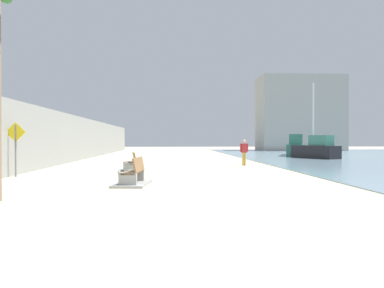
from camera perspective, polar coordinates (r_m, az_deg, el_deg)
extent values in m
plane|color=#C6B793|center=(28.66, -2.83, -2.57)|extent=(120.00, 120.00, 0.00)
cube|color=gray|center=(29.53, -17.55, 0.77)|extent=(0.80, 64.00, 3.37)
cube|color=gray|center=(13.36, -9.30, -5.18)|extent=(0.62, 0.26, 0.50)
cube|color=gray|center=(14.72, -8.13, -4.64)|extent=(0.62, 0.26, 0.50)
cube|color=olive|center=(14.02, -8.69, -4.08)|extent=(0.67, 1.65, 0.06)
cube|color=olive|center=(13.96, -7.76, -2.94)|extent=(0.34, 1.61, 0.50)
cube|color=gray|center=(14.06, -8.69, -5.74)|extent=(1.32, 2.21, 0.08)
cube|color=gray|center=(18.82, -8.95, -3.50)|extent=(0.62, 0.28, 0.50)
cube|color=gray|center=(20.22, -9.09, -3.21)|extent=(0.62, 0.28, 0.50)
cube|color=olive|center=(19.51, -9.03, -2.76)|extent=(0.71, 1.65, 0.06)
cube|color=olive|center=(19.50, -8.35, -1.93)|extent=(0.38, 1.61, 0.50)
cube|color=gray|center=(19.54, -9.02, -3.96)|extent=(1.37, 2.23, 0.08)
cylinder|color=gold|center=(24.49, 7.42, -2.19)|extent=(0.12, 0.12, 0.80)
cylinder|color=gold|center=(24.53, 7.72, -2.18)|extent=(0.12, 0.12, 0.80)
cube|color=#B22D33|center=(24.49, 7.57, -0.60)|extent=(0.34, 0.21, 0.56)
sphere|color=tan|center=(24.48, 7.57, 0.38)|extent=(0.22, 0.22, 0.22)
cylinder|color=#B22D33|center=(24.42, 7.08, -0.53)|extent=(0.09, 0.09, 0.51)
cylinder|color=#B22D33|center=(24.55, 8.06, -0.53)|extent=(0.09, 0.09, 0.51)
cube|color=#337060|center=(40.38, 14.75, -0.82)|extent=(3.85, 7.69, 1.10)
cube|color=#337060|center=(39.24, 14.79, 0.66)|extent=(2.12, 3.51, 0.98)
cube|color=black|center=(34.60, 17.45, -1.10)|extent=(3.14, 4.48, 1.06)
cube|color=#337060|center=(34.14, 18.24, 0.49)|extent=(1.71, 2.13, 0.87)
cylinder|color=silver|center=(34.80, 17.21, 4.17)|extent=(0.12, 0.12, 5.32)
cylinder|color=slate|center=(18.38, -24.23, -0.95)|extent=(0.08, 0.08, 2.22)
cube|color=yellow|center=(18.37, -24.24, 1.58)|extent=(0.85, 0.03, 0.85)
cube|color=#9E9E99|center=(59.88, 15.36, 4.26)|extent=(12.00, 6.00, 10.83)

